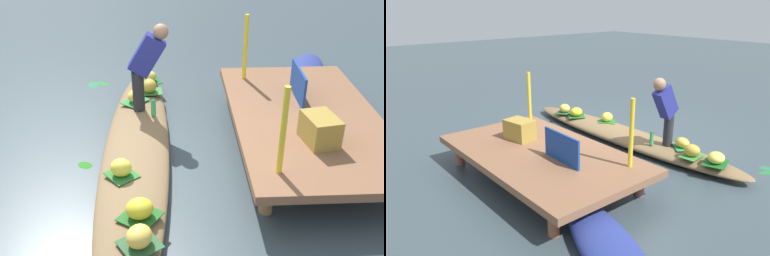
# 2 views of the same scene
# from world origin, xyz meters

# --- Properties ---
(canal_water) EXTENTS (40.00, 40.00, 0.00)m
(canal_water) POSITION_xyz_m (0.00, 0.00, 0.00)
(canal_water) COLOR #3B484F
(canal_water) RESTS_ON ground
(dock_platform) EXTENTS (3.20, 1.80, 0.43)m
(dock_platform) POSITION_xyz_m (-0.33, 2.09, 0.37)
(dock_platform) COLOR brown
(dock_platform) RESTS_ON ground
(vendor_boat) EXTENTS (5.10, 0.82, 0.22)m
(vendor_boat) POSITION_xyz_m (0.00, 0.00, 0.11)
(vendor_boat) COLOR olive
(vendor_boat) RESTS_ON ground
(moored_boat) EXTENTS (2.22, 1.33, 0.23)m
(moored_boat) POSITION_xyz_m (-2.31, 2.62, 0.12)
(moored_boat) COLOR navy
(moored_boat) RESTS_ON ground
(leaf_mat_0) EXTENTS (0.44, 0.42, 0.01)m
(leaf_mat_0) POSITION_xyz_m (-1.26, -0.08, 0.22)
(leaf_mat_0) COLOR #2A863F
(leaf_mat_0) RESTS_ON vendor_boat
(banana_bunch_0) EXTENTS (0.27, 0.22, 0.17)m
(banana_bunch_0) POSITION_xyz_m (-1.26, -0.08, 0.31)
(banana_bunch_0) COLOR #F4D04B
(banana_bunch_0) RESTS_ON vendor_boat
(leaf_mat_1) EXTENTS (0.30, 0.38, 0.01)m
(leaf_mat_1) POSITION_xyz_m (-1.58, 0.12, 0.22)
(leaf_mat_1) COLOR #3A8437
(leaf_mat_1) RESTS_ON vendor_boat
(banana_bunch_1) EXTENTS (0.28, 0.24, 0.19)m
(banana_bunch_1) POSITION_xyz_m (-1.58, 0.12, 0.32)
(banana_bunch_1) COLOR gold
(banana_bunch_1) RESTS_ON vendor_boat
(leaf_mat_2) EXTENTS (0.43, 0.48, 0.01)m
(leaf_mat_2) POSITION_xyz_m (-1.96, 0.06, 0.22)
(leaf_mat_2) COLOR #185A1F
(leaf_mat_2) RESTS_ON vendor_boat
(banana_bunch_2) EXTENTS (0.35, 0.37, 0.17)m
(banana_bunch_2) POSITION_xyz_m (-1.96, 0.06, 0.31)
(banana_bunch_2) COLOR #E9D054
(banana_bunch_2) RESTS_ON vendor_boat
(leaf_mat_3) EXTENTS (0.47, 0.47, 0.01)m
(leaf_mat_3) POSITION_xyz_m (1.24, 0.11, 0.22)
(leaf_mat_3) COLOR #20601F
(leaf_mat_3) RESTS_ON vendor_boat
(banana_bunch_3) EXTENTS (0.25, 0.27, 0.19)m
(banana_bunch_3) POSITION_xyz_m (1.24, 0.11, 0.32)
(banana_bunch_3) COLOR yellow
(banana_bunch_3) RESTS_ON vendor_boat
(leaf_mat_4) EXTENTS (0.42, 0.41, 0.01)m
(leaf_mat_4) POSITION_xyz_m (0.55, -0.12, 0.22)
(leaf_mat_4) COLOR #277429
(leaf_mat_4) RESTS_ON vendor_boat
(banana_bunch_4) EXTENTS (0.25, 0.26, 0.19)m
(banana_bunch_4) POSITION_xyz_m (0.55, -0.12, 0.32)
(banana_bunch_4) COLOR #F9E746
(banana_bunch_4) RESTS_ON vendor_boat
(leaf_mat_5) EXTENTS (0.44, 0.45, 0.01)m
(leaf_mat_5) POSITION_xyz_m (1.61, 0.13, 0.22)
(leaf_mat_5) COLOR #2C5A31
(leaf_mat_5) RESTS_ON vendor_boat
(banana_bunch_5) EXTENTS (0.29, 0.27, 0.19)m
(banana_bunch_5) POSITION_xyz_m (1.61, 0.13, 0.32)
(banana_bunch_5) COLOR #F9CF50
(banana_bunch_5) RESTS_ON vendor_boat
(vendor_person) EXTENTS (0.20, 0.54, 1.18)m
(vendor_person) POSITION_xyz_m (-1.02, 0.12, 0.90)
(vendor_person) COLOR #28282D
(vendor_person) RESTS_ON vendor_boat
(water_bottle) EXTENTS (0.07, 0.07, 0.22)m
(water_bottle) POSITION_xyz_m (-0.84, 0.19, 0.33)
(water_bottle) COLOR #43B666
(water_bottle) RESTS_ON vendor_boat
(market_banner) EXTENTS (0.75, 0.05, 0.41)m
(market_banner) POSITION_xyz_m (-0.83, 2.09, 0.64)
(market_banner) COLOR navy
(market_banner) RESTS_ON dock_platform
(railing_post_west) EXTENTS (0.06, 0.06, 0.93)m
(railing_post_west) POSITION_xyz_m (-1.53, 1.49, 0.90)
(railing_post_west) COLOR yellow
(railing_post_west) RESTS_ON dock_platform
(railing_post_east) EXTENTS (0.06, 0.06, 0.93)m
(railing_post_east) POSITION_xyz_m (0.87, 1.49, 0.90)
(railing_post_east) COLOR yellow
(railing_post_east) RESTS_ON dock_platform
(produce_crate) EXTENTS (0.49, 0.39, 0.32)m
(produce_crate) POSITION_xyz_m (0.31, 2.05, 0.59)
(produce_crate) COLOR #A58637
(produce_crate) RESTS_ON dock_platform
(drifting_plant_0) EXTENTS (0.31, 0.22, 0.01)m
(drifting_plant_0) POSITION_xyz_m (-2.37, -0.84, 0.00)
(drifting_plant_0) COLOR #2B6F4A
(drifting_plant_0) RESTS_ON ground
(drifting_plant_1) EXTENTS (0.24, 0.31, 0.01)m
(drifting_plant_1) POSITION_xyz_m (-2.42, -0.69, 0.00)
(drifting_plant_1) COLOR #207C2F
(drifting_plant_1) RESTS_ON ground
(drifting_plant_2) EXTENTS (0.22, 0.24, 0.01)m
(drifting_plant_2) POSITION_xyz_m (0.00, -0.61, 0.00)
(drifting_plant_2) COLOR #216F17
(drifting_plant_2) RESTS_ON ground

